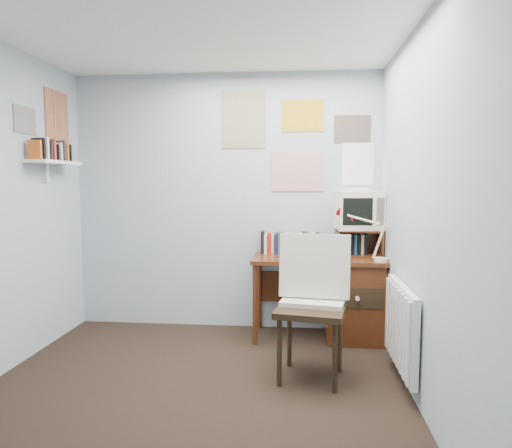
{
  "coord_description": "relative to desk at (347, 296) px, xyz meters",
  "views": [
    {
      "loc": [
        0.72,
        -2.71,
        1.46
      ],
      "look_at": [
        0.37,
        1.0,
        1.11
      ],
      "focal_mm": 32.0,
      "sensor_mm": 36.0,
      "label": 1
    }
  ],
  "objects": [
    {
      "name": "posters_left",
      "position": [
        -2.67,
        -0.38,
        1.59
      ],
      "size": [
        0.01,
        0.7,
        0.6
      ],
      "primitive_type": "cube",
      "color": "white",
      "rests_on": "left_wall"
    },
    {
      "name": "tv_riser",
      "position": [
        0.12,
        0.11,
        0.48
      ],
      "size": [
        0.4,
        0.3,
        0.25
      ],
      "primitive_type": "cube",
      "color": "#4F2512",
      "rests_on": "desk"
    },
    {
      "name": "crt_tv",
      "position": [
        0.11,
        0.13,
        0.8
      ],
      "size": [
        0.44,
        0.41,
        0.38
      ],
      "primitive_type": "cube",
      "rotation": [
        0.0,
        0.0,
        0.09
      ],
      "color": "beige",
      "rests_on": "tv_riser"
    },
    {
      "name": "book_row",
      "position": [
        -0.51,
        0.18,
        0.46
      ],
      "size": [
        0.6,
        0.14,
        0.22
      ],
      "primitive_type": "cube",
      "color": "#4F2512",
      "rests_on": "desk"
    },
    {
      "name": "wall_shelf",
      "position": [
        -2.57,
        -0.38,
        1.21
      ],
      "size": [
        0.2,
        0.62,
        0.24
      ],
      "primitive_type": "cube",
      "color": "white",
      "rests_on": "left_wall"
    },
    {
      "name": "back_wall",
      "position": [
        -1.17,
        0.27,
        0.84
      ],
      "size": [
        3.0,
        0.02,
        2.5
      ],
      "primitive_type": "cube",
      "color": "#A5B0BD",
      "rests_on": "ground"
    },
    {
      "name": "ceiling",
      "position": [
        -1.17,
        -1.48,
        2.09
      ],
      "size": [
        3.0,
        3.5,
        0.02
      ],
      "primitive_type": "cube",
      "color": "white",
      "rests_on": "back_wall"
    },
    {
      "name": "desk_chair",
      "position": [
        -0.36,
        -0.9,
        0.11
      ],
      "size": [
        0.61,
        0.59,
        1.03
      ],
      "primitive_type": "cube",
      "rotation": [
        0.0,
        0.0,
        -0.18
      ],
      "color": "black",
      "rests_on": "ground"
    },
    {
      "name": "radiator",
      "position": [
        0.29,
        -0.93,
        0.01
      ],
      "size": [
        0.09,
        0.8,
        0.6
      ],
      "primitive_type": "cube",
      "color": "white",
      "rests_on": "right_wall"
    },
    {
      "name": "posters_back",
      "position": [
        -0.47,
        0.26,
        1.44
      ],
      "size": [
        1.2,
        0.01,
        0.9
      ],
      "primitive_type": "cube",
      "color": "white",
      "rests_on": "back_wall"
    },
    {
      "name": "desk_lamp",
      "position": [
        0.27,
        -0.18,
        0.57
      ],
      "size": [
        0.38,
        0.35,
        0.44
      ],
      "primitive_type": "cube",
      "rotation": [
        0.0,
        0.0,
        0.35
      ],
      "color": "red",
      "rests_on": "desk"
    },
    {
      "name": "desk",
      "position": [
        0.0,
        0.0,
        0.0
      ],
      "size": [
        1.2,
        0.55,
        0.76
      ],
      "color": "#4F2512",
      "rests_on": "ground"
    },
    {
      "name": "ground",
      "position": [
        -1.17,
        -1.48,
        -0.41
      ],
      "size": [
        3.5,
        3.5,
        0.0
      ],
      "primitive_type": "plane",
      "color": "black",
      "rests_on": "ground"
    },
    {
      "name": "right_wall",
      "position": [
        0.33,
        -1.48,
        0.84
      ],
      "size": [
        0.02,
        3.5,
        2.5
      ],
      "primitive_type": "cube",
      "color": "#A5B0BD",
      "rests_on": "ground"
    }
  ]
}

